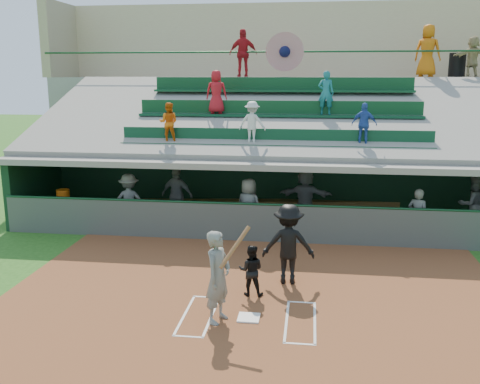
# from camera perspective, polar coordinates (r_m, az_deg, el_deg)

# --- Properties ---
(ground) EXTENTS (100.00, 100.00, 0.00)m
(ground) POSITION_cam_1_polar(r_m,az_deg,el_deg) (10.90, 0.94, -13.42)
(ground) COLOR #245518
(ground) RESTS_ON ground
(dirt_slab) EXTENTS (11.00, 9.00, 0.02)m
(dirt_slab) POSITION_cam_1_polar(r_m,az_deg,el_deg) (11.34, 1.24, -12.28)
(dirt_slab) COLOR brown
(dirt_slab) RESTS_ON ground
(home_plate) EXTENTS (0.43, 0.43, 0.03)m
(home_plate) POSITION_cam_1_polar(r_m,az_deg,el_deg) (10.88, 0.94, -13.25)
(home_plate) COLOR white
(home_plate) RESTS_ON dirt_slab
(batters_box_chalk) EXTENTS (2.65, 1.85, 0.01)m
(batters_box_chalk) POSITION_cam_1_polar(r_m,az_deg,el_deg) (10.89, 0.94, -13.31)
(batters_box_chalk) COLOR white
(batters_box_chalk) RESTS_ON dirt_slab
(dugout_floor) EXTENTS (16.00, 3.50, 0.04)m
(dugout_floor) POSITION_cam_1_polar(r_m,az_deg,el_deg) (17.19, 3.57, -3.52)
(dugout_floor) COLOR gray
(dugout_floor) RESTS_ON ground
(concourse_slab) EXTENTS (20.00, 3.00, 4.60)m
(concourse_slab) POSITION_cam_1_polar(r_m,az_deg,el_deg) (23.39, 4.84, 6.44)
(concourse_slab) COLOR gray
(concourse_slab) RESTS_ON ground
(grandstand) EXTENTS (20.40, 10.40, 7.80)m
(grandstand) POSITION_cam_1_polar(r_m,az_deg,el_deg) (20.43, 4.40, 5.46)
(grandstand) COLOR #4B504B
(grandstand) RESTS_ON ground
(batter_at_plate) EXTENTS (0.95, 0.81, 1.95)m
(batter_at_plate) POSITION_cam_1_polar(r_m,az_deg,el_deg) (10.44, -2.34, -8.99)
(batter_at_plate) COLOR #60635D
(batter_at_plate) RESTS_ON dirt_slab
(catcher) EXTENTS (0.55, 0.43, 1.14)m
(catcher) POSITION_cam_1_polar(r_m,az_deg,el_deg) (11.73, 1.18, -8.35)
(catcher) COLOR black
(catcher) RESTS_ON dirt_slab
(home_umpire) EXTENTS (1.23, 0.74, 1.86)m
(home_umpire) POSITION_cam_1_polar(r_m,az_deg,el_deg) (12.34, 5.18, -5.54)
(home_umpire) COLOR black
(home_umpire) RESTS_ON dirt_slab
(dugout_bench) EXTENTS (15.60, 2.37, 0.47)m
(dugout_bench) POSITION_cam_1_polar(r_m,az_deg,el_deg) (18.41, 3.00, -1.60)
(dugout_bench) COLOR olive
(dugout_bench) RESTS_ON dugout_floor
(white_table) EXTENTS (0.99, 0.85, 0.74)m
(white_table) POSITION_cam_1_polar(r_m,az_deg,el_deg) (17.93, -18.18, -2.17)
(white_table) COLOR silver
(white_table) RESTS_ON dugout_floor
(water_cooler) EXTENTS (0.41, 0.41, 0.41)m
(water_cooler) POSITION_cam_1_polar(r_m,az_deg,el_deg) (17.76, -18.34, -0.40)
(water_cooler) COLOR #D0570C
(water_cooler) RESTS_ON white_table
(dugout_player_a) EXTENTS (1.20, 0.84, 1.70)m
(dugout_player_a) POSITION_cam_1_polar(r_m,az_deg,el_deg) (17.02, -11.73, -0.91)
(dugout_player_a) COLOR #61645E
(dugout_player_a) RESTS_ON dugout_floor
(dugout_player_b) EXTENTS (1.16, 0.71, 1.85)m
(dugout_player_b) POSITION_cam_1_polar(r_m,az_deg,el_deg) (17.16, -6.71, -0.36)
(dugout_player_b) COLOR #5B5D58
(dugout_player_b) RESTS_ON dugout_floor
(dugout_player_c) EXTENTS (0.98, 0.83, 1.70)m
(dugout_player_c) POSITION_cam_1_polar(r_m,az_deg,el_deg) (15.93, 0.93, -1.56)
(dugout_player_c) COLOR #5F625D
(dugout_player_c) RESTS_ON dugout_floor
(dugout_player_d) EXTENTS (1.72, 0.66, 1.81)m
(dugout_player_d) POSITION_cam_1_polar(r_m,az_deg,el_deg) (17.07, 6.97, -0.49)
(dugout_player_d) COLOR #61645F
(dugout_player_d) RESTS_ON dugout_floor
(dugout_player_e) EXTENTS (0.68, 0.61, 1.57)m
(dugout_player_e) POSITION_cam_1_polar(r_m,az_deg,el_deg) (15.97, 18.41, -2.42)
(dugout_player_e) COLOR #5A5D58
(dugout_player_e) RESTS_ON dugout_floor
(dugout_player_f) EXTENTS (0.98, 0.83, 1.77)m
(dugout_player_f) POSITION_cam_1_polar(r_m,az_deg,el_deg) (17.48, 23.55, -1.22)
(dugout_player_f) COLOR #51544F
(dugout_player_f) RESTS_ON dugout_floor
(trash_bin) EXTENTS (0.64, 0.64, 0.96)m
(trash_bin) POSITION_cam_1_polar(r_m,az_deg,el_deg) (23.54, 22.14, 12.41)
(trash_bin) COLOR black
(trash_bin) RESTS_ON concourse_slab
(concourse_staff_a) EXTENTS (1.18, 0.68, 1.90)m
(concourse_staff_a) POSITION_cam_1_polar(r_m,az_deg,el_deg) (21.99, 0.36, 14.57)
(concourse_staff_a) COLOR #AD131A
(concourse_staff_a) RESTS_ON concourse_slab
(concourse_staff_b) EXTENTS (1.16, 0.98, 2.02)m
(concourse_staff_b) POSITION_cam_1_polar(r_m,az_deg,el_deg) (22.57, 19.37, 13.99)
(concourse_staff_b) COLOR #C9600B
(concourse_staff_b) RESTS_ON concourse_slab
(concourse_staff_c) EXTENTS (1.53, 0.93, 1.57)m
(concourse_staff_c) POSITION_cam_1_polar(r_m,az_deg,el_deg) (22.98, 23.54, 13.07)
(concourse_staff_c) COLOR tan
(concourse_staff_c) RESTS_ON concourse_slab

